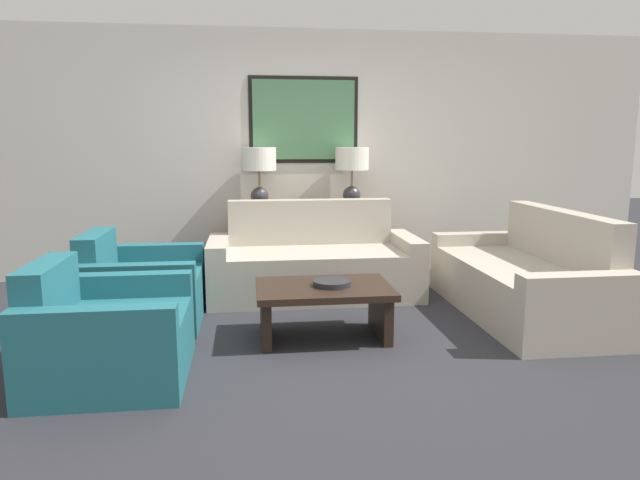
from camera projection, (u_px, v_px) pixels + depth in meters
ground_plane at (338, 349)px, 4.10m from camera, size 20.00×20.00×0.00m
back_wall at (303, 154)px, 6.26m from camera, size 7.81×0.12×2.65m
console_table at (306, 243)px, 6.16m from camera, size 1.48×0.38×0.78m
table_lamp_left at (259, 167)px, 5.96m from camera, size 0.36×0.36×0.63m
table_lamp_right at (352, 166)px, 6.08m from camera, size 0.36×0.36×0.63m
couch_by_back_wall at (314, 265)px, 5.50m from camera, size 1.99×0.90×0.90m
couch_by_side at (524, 281)px, 4.87m from camera, size 0.90×1.99×0.90m
coffee_table at (324, 300)px, 4.28m from camera, size 1.01×0.69×0.41m
decorative_bowl at (332, 283)px, 4.25m from camera, size 0.28×0.28×0.04m
armchair_near_back_wall at (140, 290)px, 4.66m from camera, size 0.91×0.97×0.75m
armchair_near_camera at (107, 337)px, 3.55m from camera, size 0.91×0.97×0.75m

